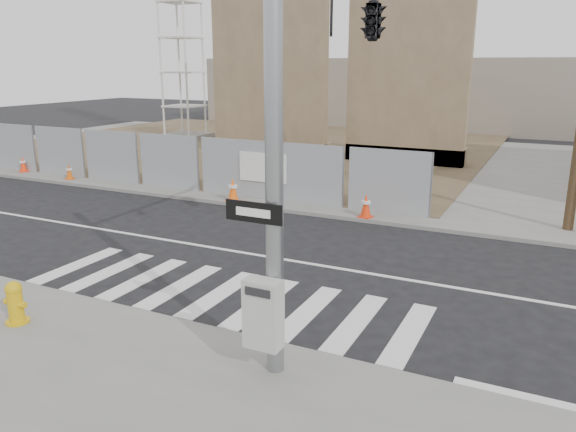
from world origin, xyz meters
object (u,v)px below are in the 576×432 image
at_px(fire_hydrant, 15,302).
at_px(traffic_cone_a, 23,164).
at_px(traffic_cone_b, 69,172).
at_px(traffic_cone_d, 366,206).
at_px(traffic_cone_c, 233,190).
at_px(signal_pole, 346,56).

height_order(fire_hydrant, traffic_cone_a, fire_hydrant).
bearing_deg(traffic_cone_b, traffic_cone_d, -1.48).
height_order(traffic_cone_c, traffic_cone_d, traffic_cone_c).
bearing_deg(traffic_cone_c, traffic_cone_a, 176.74).
bearing_deg(traffic_cone_d, fire_hydrant, -109.32).
distance_m(fire_hydrant, traffic_cone_d, 10.22).
bearing_deg(traffic_cone_a, signal_pole, -21.82).
distance_m(fire_hydrant, traffic_cone_a, 16.01).
bearing_deg(fire_hydrant, signal_pole, 23.38).
bearing_deg(traffic_cone_b, fire_hydrant, -47.14).
xyz_separation_m(fire_hydrant, traffic_cone_d, (3.38, 9.64, -0.04)).
relative_size(signal_pole, traffic_cone_a, 10.52).
relative_size(traffic_cone_a, traffic_cone_b, 1.07).
distance_m(signal_pole, traffic_cone_d, 7.76).
height_order(signal_pole, traffic_cone_b, signal_pole).
bearing_deg(signal_pole, traffic_cone_d, 103.89).
xyz_separation_m(fire_hydrant, traffic_cone_c, (-1.33, 9.64, -0.00)).
bearing_deg(traffic_cone_a, traffic_cone_d, -2.28).
height_order(traffic_cone_b, traffic_cone_c, traffic_cone_c).
bearing_deg(traffic_cone_c, traffic_cone_b, 177.64).
bearing_deg(traffic_cone_d, traffic_cone_a, 177.72).
distance_m(signal_pole, traffic_cone_b, 16.24).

